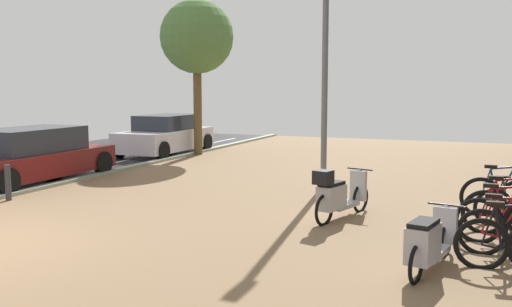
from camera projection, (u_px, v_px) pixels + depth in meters
The scene contains 13 objects.
ground at pixel (28, 262), 7.63m from camera, with size 21.00×40.00×0.13m.
bicycle_rack_00 at pixel (508, 245), 7.19m from camera, with size 1.36×0.48×0.97m.
bicycle_rack_01 at pixel (505, 233), 7.80m from camera, with size 1.30×0.48×0.95m.
bicycle_rack_02 at pixel (503, 222), 8.40m from camera, with size 1.40×0.48×0.99m.
bicycle_rack_03 at pixel (506, 213), 8.97m from camera, with size 1.40×0.48×1.02m.
bicycle_rack_05 at pixel (500, 197), 10.18m from camera, with size 1.42×0.48×1.03m.
scooter_near at pixel (428, 243), 7.11m from camera, with size 0.67×1.80×0.78m.
scooter_mid at pixel (337, 195), 9.92m from camera, with size 0.79×1.84×0.99m.
parked_car_near at pixel (32, 156), 13.97m from camera, with size 1.92×4.36×1.36m.
parked_car_far at pixel (166, 135), 19.87m from camera, with size 1.88×4.14×1.39m.
lamp_post at pixel (325, 47), 12.76m from camera, with size 0.20×0.52×5.94m.
street_tree at pixel (197, 38), 19.28m from camera, with size 2.55×2.55×5.39m.
bollard_far at pixel (8, 183), 11.66m from camera, with size 0.12×0.12×0.76m.
Camera 1 is at (7.12, -5.67, 2.36)m, focal length 39.11 mm.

